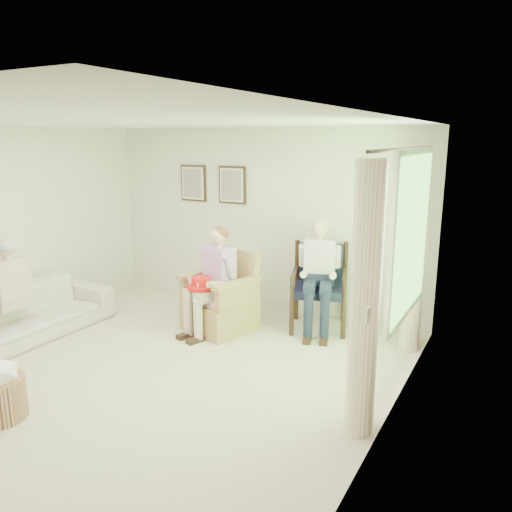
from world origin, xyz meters
name	(u,v)px	position (x,y,z in m)	size (l,w,h in m)	color
floor	(135,378)	(0.00, 0.00, 0.00)	(5.50, 5.50, 0.00)	beige
back_wall	(260,219)	(0.00, 2.75, 1.30)	(5.00, 0.04, 2.60)	silver
right_wall	(379,294)	(2.50, 0.00, 1.30)	(0.04, 5.50, 2.60)	silver
ceiling	(120,121)	(0.00, 0.00, 2.60)	(5.00, 5.50, 0.02)	white
window	(411,232)	(2.46, 1.20, 1.58)	(0.13, 2.50, 1.63)	#2D6B23
curtain_left	(365,302)	(2.33, 0.22, 1.15)	(0.34, 0.34, 2.30)	#FFF4C7
curtain_right	(415,254)	(2.33, 2.18, 1.15)	(0.34, 0.34, 2.30)	#FFF4C7
framed_print_left	(193,183)	(-1.15, 2.71, 1.78)	(0.45, 0.05, 0.55)	#382114
framed_print_right	(232,185)	(-0.45, 2.71, 1.78)	(0.45, 0.05, 0.55)	#382114
wicker_armchair	(221,305)	(0.03, 1.63, 0.32)	(0.80, 0.79, 1.02)	tan
wood_armchair	(322,283)	(1.14, 2.35, 0.60)	(0.71, 0.66, 1.09)	black
sofa	(29,313)	(-1.95, 0.24, 0.31)	(0.83, 2.13, 0.62)	beige
person_wicker	(215,274)	(0.03, 1.49, 0.78)	(0.40, 0.62, 1.34)	beige
person_dark	(318,267)	(1.14, 2.17, 0.85)	(0.40, 0.63, 1.43)	#191F37
person_sofa	(5,286)	(-1.95, -0.03, 0.73)	(0.42, 0.62, 1.28)	#C0B19A
red_hat	(201,284)	(-0.05, 1.29, 0.69)	(0.36, 0.36, 0.14)	red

